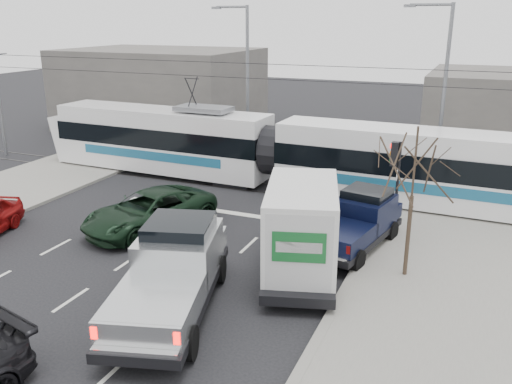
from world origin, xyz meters
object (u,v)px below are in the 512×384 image
at_px(street_lamp_far, 245,73).
at_px(street_lamp_near, 441,85).
at_px(traffic_signal, 395,167).
at_px(silver_pickup, 174,269).
at_px(bare_tree, 414,169).
at_px(box_truck, 302,228).
at_px(tram, 274,151).
at_px(navy_pickup, 359,221).
at_px(green_car, 150,211).

bearing_deg(street_lamp_far, street_lamp_near, -9.87).
height_order(traffic_signal, silver_pickup, traffic_signal).
height_order(bare_tree, traffic_signal, bare_tree).
xyz_separation_m(silver_pickup, box_truck, (2.76, 3.72, 0.38)).
xyz_separation_m(tram, navy_pickup, (5.67, -5.89, -0.82)).
xyz_separation_m(bare_tree, navy_pickup, (-2.04, 1.95, -2.74)).
xyz_separation_m(box_truck, navy_pickup, (1.34, 2.77, -0.54)).
xyz_separation_m(street_lamp_far, tram, (4.08, -5.66, -3.23)).
relative_size(traffic_signal, tram, 0.14).
xyz_separation_m(traffic_signal, street_lamp_far, (-10.66, 9.50, 2.37)).
height_order(street_lamp_near, green_car, street_lamp_near).
height_order(bare_tree, green_car, bare_tree).
relative_size(silver_pickup, green_car, 1.24).
relative_size(traffic_signal, street_lamp_far, 0.40).
bearing_deg(tram, silver_pickup, -81.03).
height_order(bare_tree, street_lamp_near, street_lamp_near).
relative_size(traffic_signal, green_car, 0.63).
height_order(bare_tree, box_truck, bare_tree).
height_order(navy_pickup, green_car, navy_pickup).
height_order(silver_pickup, navy_pickup, silver_pickup).
distance_m(street_lamp_near, navy_pickup, 10.53).
xyz_separation_m(street_lamp_near, navy_pickup, (-1.75, -9.55, -4.06)).
bearing_deg(tram, traffic_signal, -28.52).
height_order(street_lamp_far, green_car, street_lamp_far).
bearing_deg(box_truck, green_car, 153.37).
bearing_deg(box_truck, traffic_signal, 48.83).
bearing_deg(green_car, box_truck, 8.29).
xyz_separation_m(silver_pickup, green_car, (-4.15, 5.00, -0.42)).
distance_m(street_lamp_far, green_car, 13.82).
bearing_deg(traffic_signal, tram, 149.71).
bearing_deg(street_lamp_far, bare_tree, -48.88).
distance_m(silver_pickup, green_car, 6.52).
distance_m(bare_tree, traffic_signal, 4.28).
relative_size(street_lamp_near, silver_pickup, 1.27).
relative_size(bare_tree, street_lamp_near, 0.56).
xyz_separation_m(traffic_signal, green_car, (-9.16, -3.54, -1.95)).
bearing_deg(bare_tree, tram, 134.50).
bearing_deg(street_lamp_far, silver_pickup, -72.62).
height_order(tram, box_truck, tram).
bearing_deg(traffic_signal, street_lamp_far, 138.28).
bearing_deg(bare_tree, street_lamp_near, 91.42).
xyz_separation_m(street_lamp_far, box_truck, (8.41, -14.32, -3.52)).
relative_size(traffic_signal, silver_pickup, 0.51).
distance_m(traffic_signal, street_lamp_near, 7.91).
height_order(street_lamp_far, tram, street_lamp_far).
distance_m(street_lamp_near, tram, 8.88).
height_order(box_truck, navy_pickup, box_truck).
relative_size(tram, silver_pickup, 3.68).
height_order(street_lamp_near, navy_pickup, street_lamp_near).
distance_m(street_lamp_far, tram, 7.69).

